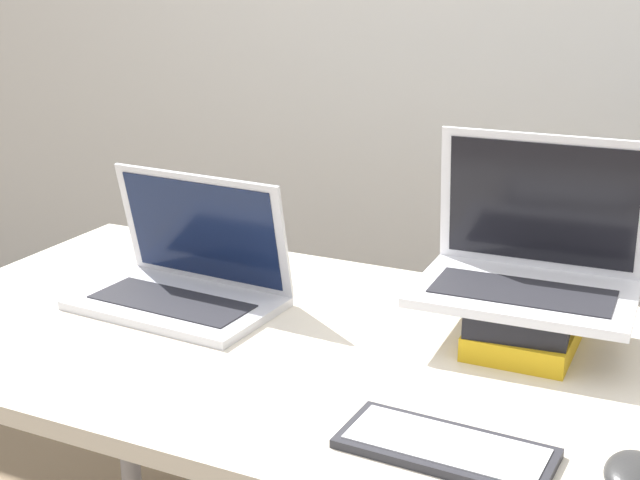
{
  "coord_description": "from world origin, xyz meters",
  "views": [
    {
      "loc": [
        0.6,
        -0.83,
        1.33
      ],
      "look_at": [
        0.01,
        0.4,
        0.89
      ],
      "focal_mm": 50.0,
      "sensor_mm": 36.0,
      "label": 1
    }
  ],
  "objects_px": {
    "wireless_keyboard": "(446,448)",
    "mouse": "(633,473)",
    "laptop_left": "(185,278)",
    "book_stack": "(527,317)",
    "laptop_on_books": "(530,262)"
  },
  "relations": [
    {
      "from": "wireless_keyboard",
      "to": "mouse",
      "type": "xyz_separation_m",
      "value": [
        0.23,
        0.03,
        0.01
      ]
    },
    {
      "from": "laptop_left",
      "to": "mouse",
      "type": "relative_size",
      "value": 3.76
    },
    {
      "from": "book_stack",
      "to": "wireless_keyboard",
      "type": "height_order",
      "value": "book_stack"
    },
    {
      "from": "laptop_left",
      "to": "book_stack",
      "type": "height_order",
      "value": "laptop_left"
    },
    {
      "from": "laptop_left",
      "to": "wireless_keyboard",
      "type": "height_order",
      "value": "laptop_left"
    },
    {
      "from": "laptop_left",
      "to": "wireless_keyboard",
      "type": "relative_size",
      "value": 1.34
    },
    {
      "from": "laptop_on_books",
      "to": "mouse",
      "type": "bearing_deg",
      "value": -60.18
    },
    {
      "from": "book_stack",
      "to": "laptop_on_books",
      "type": "xyz_separation_m",
      "value": [
        -0.0,
        0.01,
        0.09
      ]
    },
    {
      "from": "laptop_left",
      "to": "laptop_on_books",
      "type": "bearing_deg",
      "value": 11.91
    },
    {
      "from": "wireless_keyboard",
      "to": "mouse",
      "type": "distance_m",
      "value": 0.23
    },
    {
      "from": "mouse",
      "to": "laptop_on_books",
      "type": "bearing_deg",
      "value": 119.82
    },
    {
      "from": "wireless_keyboard",
      "to": "mouse",
      "type": "height_order",
      "value": "mouse"
    },
    {
      "from": "laptop_left",
      "to": "laptop_on_books",
      "type": "distance_m",
      "value": 0.62
    },
    {
      "from": "book_stack",
      "to": "laptop_on_books",
      "type": "height_order",
      "value": "laptop_on_books"
    },
    {
      "from": "laptop_on_books",
      "to": "laptop_left",
      "type": "bearing_deg",
      "value": -168.09
    }
  ]
}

